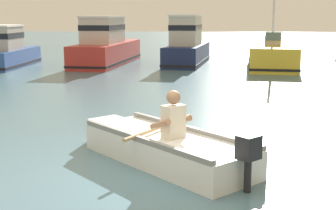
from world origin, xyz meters
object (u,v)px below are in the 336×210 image
moored_boat_blue (6,52)px  moored_boat_red (106,46)px  moored_boat_navy (187,46)px  moored_boat_yellow (272,56)px  rowboat_with_person (164,146)px

moored_boat_blue → moored_boat_red: moored_boat_red is taller
moored_boat_navy → moored_boat_yellow: (3.84, -0.97, -0.36)m
moored_boat_yellow → moored_boat_blue: bearing=-176.9°
moored_boat_red → moored_boat_yellow: size_ratio=1.21×
rowboat_with_person → moored_boat_blue: size_ratio=0.66×
moored_boat_blue → moored_boat_red: (4.27, 1.47, 0.15)m
rowboat_with_person → moored_boat_blue: moored_boat_blue is taller
moored_boat_navy → moored_boat_yellow: 3.98m
rowboat_with_person → moored_boat_yellow: 14.46m
rowboat_with_person → moored_boat_yellow: (3.69, 13.97, 0.24)m
moored_boat_red → rowboat_with_person: bearing=-74.9°
moored_boat_red → moored_boat_navy: 3.84m
moored_boat_navy → moored_boat_blue: bearing=-168.7°
moored_boat_blue → rowboat_with_person: bearing=-58.2°
moored_boat_navy → moored_boat_yellow: moored_boat_yellow is taller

